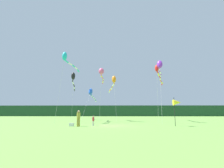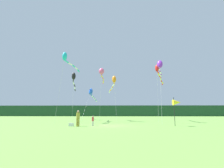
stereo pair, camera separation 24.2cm
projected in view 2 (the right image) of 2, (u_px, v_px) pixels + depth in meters
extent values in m
plane|color=#6B9E42|center=(111.00, 126.00, 20.31)|extent=(120.00, 120.00, 0.00)
cube|color=#1E4228|center=(115.00, 111.00, 65.03)|extent=(108.00, 3.26, 3.92)
cylinder|color=olive|center=(77.00, 123.00, 19.55)|extent=(0.18, 0.18, 0.87)
cylinder|color=olive|center=(79.00, 123.00, 19.54)|extent=(0.18, 0.18, 0.87)
cylinder|color=olive|center=(78.00, 116.00, 19.67)|extent=(0.40, 0.40, 0.69)
sphere|color=tan|center=(78.00, 111.00, 19.74)|extent=(0.25, 0.25, 0.25)
cylinder|color=silver|center=(92.00, 123.00, 20.52)|extent=(0.12, 0.12, 0.56)
cylinder|color=silver|center=(93.00, 123.00, 20.52)|extent=(0.12, 0.12, 0.56)
cylinder|color=#B23338|center=(93.00, 119.00, 20.60)|extent=(0.26, 0.26, 0.44)
sphere|color=tan|center=(93.00, 117.00, 20.65)|extent=(0.16, 0.16, 0.16)
cube|color=silver|center=(71.00, 125.00, 19.88)|extent=(0.56, 0.30, 0.35)
cylinder|color=black|center=(174.00, 112.00, 20.18)|extent=(0.06, 0.06, 3.34)
cone|color=yellow|center=(177.00, 102.00, 20.34)|extent=(0.90, 0.70, 0.70)
cylinder|color=#B2B2B2|center=(100.00, 95.00, 29.65)|extent=(0.11, 1.99, 8.92)
ellipsoid|color=#E5598C|center=(102.00, 71.00, 31.33)|extent=(0.99, 0.91, 1.26)
cylinder|color=#E5598C|center=(101.00, 75.00, 31.58)|extent=(0.29, 0.76, 0.41)
cylinder|color=yellow|center=(102.00, 76.00, 32.22)|extent=(0.31, 0.73, 0.28)
cylinder|color=#E5598C|center=(103.00, 78.00, 32.86)|extent=(0.31, 0.77, 0.41)
cylinder|color=yellow|center=(103.00, 79.00, 33.51)|extent=(0.23, 0.71, 0.27)
cylinder|color=#E5598C|center=(103.00, 80.00, 34.16)|extent=(0.31, 0.74, 0.33)
cylinder|color=yellow|center=(103.00, 82.00, 34.81)|extent=(0.24, 0.74, 0.36)
cylinder|color=#E5598C|center=(103.00, 83.00, 35.46)|extent=(0.33, 0.75, 0.35)
cylinder|color=#B2B2B2|center=(86.00, 106.00, 27.92)|extent=(0.87, 3.93, 5.14)
ellipsoid|color=blue|center=(91.00, 92.00, 30.25)|extent=(0.90, 1.26, 1.43)
cylinder|color=blue|center=(91.00, 95.00, 30.41)|extent=(0.33, 0.60, 0.29)
cylinder|color=white|center=(92.00, 96.00, 30.91)|extent=(0.24, 0.59, 0.32)
cylinder|color=blue|center=(93.00, 97.00, 31.41)|extent=(0.29, 0.59, 0.29)
cylinder|color=white|center=(94.00, 97.00, 31.91)|extent=(0.26, 0.59, 0.31)
cylinder|color=blue|center=(94.00, 98.00, 32.42)|extent=(0.24, 0.57, 0.26)
cylinder|color=white|center=(95.00, 99.00, 32.92)|extent=(0.28, 0.61, 0.35)
cylinder|color=blue|center=(96.00, 100.00, 33.41)|extent=(0.29, 0.61, 0.34)
cylinder|color=white|center=(96.00, 101.00, 33.91)|extent=(0.23, 0.60, 0.35)
cylinder|color=#B2B2B2|center=(115.00, 100.00, 28.40)|extent=(0.47, 2.42, 7.27)
ellipsoid|color=orange|center=(114.00, 79.00, 30.16)|extent=(0.88, 1.14, 1.42)
cylinder|color=orange|center=(114.00, 83.00, 30.54)|extent=(0.22, 1.01, 0.36)
cylinder|color=white|center=(114.00, 85.00, 31.45)|extent=(0.48, 1.03, 0.44)
cylinder|color=orange|center=(112.00, 87.00, 32.36)|extent=(0.36, 1.02, 0.34)
cylinder|color=white|center=(112.00, 88.00, 33.28)|extent=(0.36, 1.03, 0.39)
cylinder|color=orange|center=(111.00, 90.00, 34.18)|extent=(0.53, 1.01, 0.36)
cylinder|color=white|center=(110.00, 92.00, 35.07)|extent=(0.40, 1.05, 0.49)
cylinder|color=#B2B2B2|center=(60.00, 88.00, 25.67)|extent=(0.57, 1.55, 10.28)
ellipsoid|color=#1EB7CC|center=(65.00, 56.00, 27.23)|extent=(0.97, 1.11, 1.49)
cylinder|color=#1EB7CC|center=(66.00, 61.00, 27.51)|extent=(0.57, 0.93, 0.43)
cylinder|color=white|center=(70.00, 64.00, 28.23)|extent=(0.65, 0.89, 0.37)
cylinder|color=#1EB7CC|center=(74.00, 66.00, 28.99)|extent=(0.43, 0.93, 0.32)
cylinder|color=white|center=(76.00, 68.00, 29.79)|extent=(0.44, 0.94, 0.37)
cylinder|color=#1EB7CC|center=(78.00, 70.00, 30.60)|extent=(0.35, 0.96, 0.47)
cylinder|color=#B2B2B2|center=(158.00, 94.00, 28.82)|extent=(0.56, 1.78, 9.24)
ellipsoid|color=red|center=(157.00, 68.00, 30.41)|extent=(0.89, 1.00, 1.43)
cylinder|color=red|center=(158.00, 72.00, 30.73)|extent=(0.61, 0.96, 0.35)
cylinder|color=yellow|center=(159.00, 74.00, 31.53)|extent=(0.54, 1.01, 0.51)
cylinder|color=red|center=(160.00, 77.00, 32.31)|extent=(0.68, 0.95, 0.41)
cylinder|color=yellow|center=(161.00, 79.00, 33.12)|extent=(0.39, 1.01, 0.45)
cylinder|color=red|center=(161.00, 81.00, 33.95)|extent=(0.60, 0.97, 0.38)
cylinder|color=yellow|center=(162.00, 82.00, 34.72)|extent=(0.67, 0.95, 0.40)
cylinder|color=red|center=(163.00, 84.00, 35.55)|extent=(0.25, 0.98, 0.35)
cylinder|color=#B2B2B2|center=(73.00, 97.00, 35.37)|extent=(0.59, 2.31, 9.24)
ellipsoid|color=black|center=(74.00, 76.00, 37.23)|extent=(1.03, 1.08, 1.73)
cylinder|color=black|center=(73.00, 80.00, 37.73)|extent=(0.63, 1.38, 0.55)
cylinder|color=white|center=(74.00, 83.00, 38.97)|extent=(0.31, 1.39, 0.49)
cylinder|color=black|center=(75.00, 85.00, 40.22)|extent=(0.27, 1.40, 0.63)
cylinder|color=white|center=(75.00, 88.00, 41.46)|extent=(0.59, 1.37, 0.49)
cylinder|color=black|center=(75.00, 90.00, 42.69)|extent=(0.37, 1.40, 0.56)
cylinder|color=#B2B2B2|center=(161.00, 91.00, 25.55)|extent=(1.17, 4.30, 9.38)
ellipsoid|color=purple|center=(160.00, 64.00, 28.39)|extent=(1.13, 1.23, 1.54)
cylinder|color=purple|center=(160.00, 68.00, 28.56)|extent=(0.25, 0.59, 0.26)
cylinder|color=white|center=(159.00, 69.00, 29.08)|extent=(0.31, 0.61, 0.29)
cylinder|color=purple|center=(160.00, 71.00, 29.56)|extent=(0.46, 0.63, 0.37)
cylinder|color=white|center=(161.00, 72.00, 30.01)|extent=(0.45, 0.64, 0.37)
cylinder|color=purple|center=(161.00, 74.00, 30.48)|extent=(0.35, 0.63, 0.34)
cylinder|color=white|center=(161.00, 75.00, 30.98)|extent=(0.29, 0.63, 0.35)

